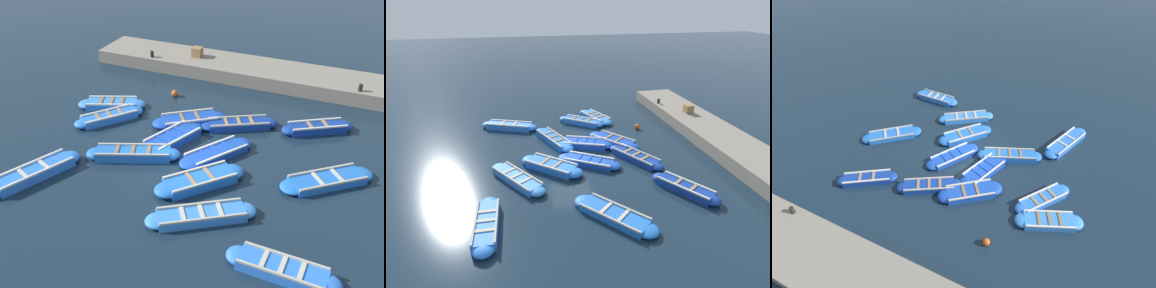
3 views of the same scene
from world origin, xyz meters
The scene contains 16 objects.
ground_plane centered at (0.00, 0.00, 0.00)m, with size 120.00×120.00×0.00m, color #162838.
boat_broadside centered at (-1.60, -4.66, 0.17)m, with size 3.10×2.60×0.40m.
boat_near_quay centered at (-2.78, -5.26, 0.17)m, with size 2.07×3.37×0.40m.
boat_centre centered at (1.29, 1.10, 0.19)m, with size 3.30×3.06×0.44m.
boat_stern_in centered at (3.34, -4.86, 0.19)m, with size 3.88×2.22×0.43m.
boat_inner_gap centered at (4.30, 4.91, 0.18)m, with size 0.94×3.45×0.41m.
boat_outer_right centered at (-4.37, 4.36, 0.19)m, with size 2.35×3.14×0.43m.
boat_outer_left centered at (-0.74, 0.96, 0.15)m, with size 3.39×2.57×0.36m.
boat_end_of_row centered at (-1.02, -1.15, 0.18)m, with size 3.55×2.07×0.42m.
boat_alongside centered at (-2.79, -1.11, 0.18)m, with size 2.83×3.32×0.43m.
boat_drifting centered at (3.04, 1.87, 0.17)m, with size 2.77×3.60×0.39m.
boat_bow_out centered at (-0.66, 5.40, 0.15)m, with size 3.15×3.48×0.35m.
boat_mid_row centered at (-3.34, 1.05, 0.17)m, with size 2.39×3.42×0.40m.
boat_far_corner centered at (0.71, -2.07, 0.19)m, with size 2.16×3.81×0.44m.
bollard_mid_north centered at (-7.89, 5.71, 0.91)m, with size 0.20×0.20×0.35m, color black.
buoy_orange_near centered at (-5.09, -2.97, 0.17)m, with size 0.35×0.35×0.35m, color #E05119.
Camera 3 is at (-11.98, -5.13, 12.48)m, focal length 28.00 mm.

